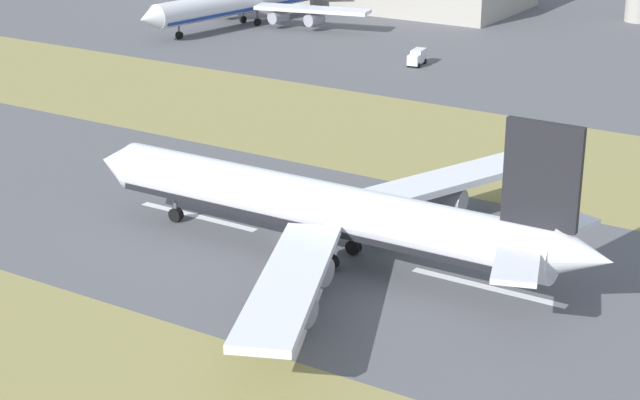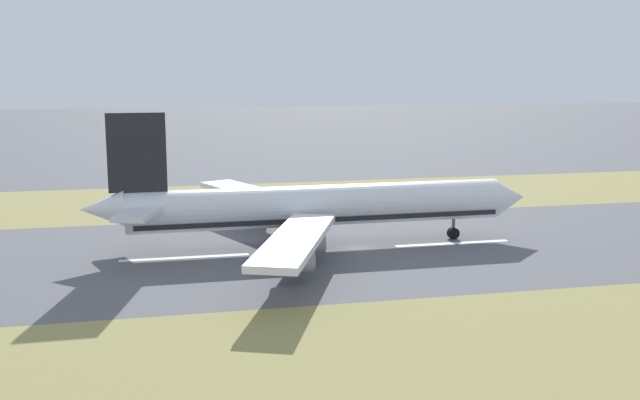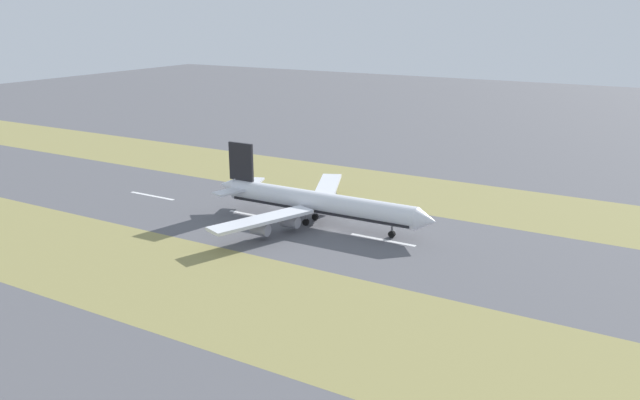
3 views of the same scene
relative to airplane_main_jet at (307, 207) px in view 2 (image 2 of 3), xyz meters
name	(u,v)px [view 2 (image 2 of 3)]	position (x,y,z in m)	size (l,w,h in m)	color
ground_plane	(359,248)	(2.49, 7.25, -6.02)	(800.00, 800.00, 0.00)	#56565B
grass_median_west	(301,197)	(-42.51, 7.25, -6.02)	(40.00, 600.00, 0.01)	olive
grass_median_east	(492,365)	(47.49, 7.25, -6.02)	(40.00, 600.00, 0.01)	olive
centreline_dash_mid	(185,257)	(2.49, -18.09, -6.01)	(1.20, 18.00, 0.01)	silver
centreline_dash_far	(452,243)	(2.49, 21.91, -6.01)	(1.20, 18.00, 0.01)	silver
airplane_main_jet	(307,207)	(0.00, 0.00, 0.00)	(64.13, 67.06, 20.20)	silver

